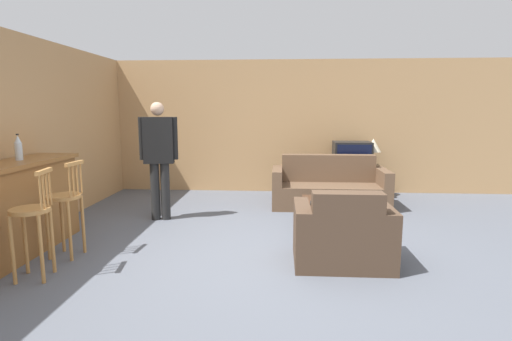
{
  "coord_description": "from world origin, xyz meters",
  "views": [
    {
      "loc": [
        0.14,
        -4.27,
        1.66
      ],
      "look_at": [
        -0.19,
        0.91,
        0.85
      ],
      "focal_mm": 28.0,
      "sensor_mm": 36.0,
      "label": 1
    }
  ],
  "objects_px": {
    "tv": "(352,155)",
    "table_lamp": "(373,146)",
    "bar_chair_near": "(32,220)",
    "armchair_near": "(343,237)",
    "tv_unit": "(351,182)",
    "bar_chair_mid": "(65,205)",
    "person_by_window": "(159,154)",
    "book_on_table": "(317,203)",
    "bottle": "(18,148)",
    "coffee_table": "(324,206)",
    "couch_far": "(329,189)"
  },
  "relations": [
    {
      "from": "person_by_window",
      "to": "couch_far",
      "type": "bearing_deg",
      "value": 20.91
    },
    {
      "from": "bar_chair_near",
      "to": "bottle",
      "type": "xyz_separation_m",
      "value": [
        -0.61,
        0.77,
        0.62
      ]
    },
    {
      "from": "armchair_near",
      "to": "couch_far",
      "type": "bearing_deg",
      "value": 86.51
    },
    {
      "from": "armchair_near",
      "to": "person_by_window",
      "type": "height_order",
      "value": "person_by_window"
    },
    {
      "from": "book_on_table",
      "to": "person_by_window",
      "type": "height_order",
      "value": "person_by_window"
    },
    {
      "from": "bar_chair_mid",
      "to": "coffee_table",
      "type": "relative_size",
      "value": 1.04
    },
    {
      "from": "couch_far",
      "to": "tv_unit",
      "type": "distance_m",
      "value": 0.95
    },
    {
      "from": "couch_far",
      "to": "bottle",
      "type": "distance_m",
      "value": 4.6
    },
    {
      "from": "coffee_table",
      "to": "table_lamp",
      "type": "bearing_deg",
      "value": 62.09
    },
    {
      "from": "coffee_table",
      "to": "tv",
      "type": "distance_m",
      "value": 2.29
    },
    {
      "from": "couch_far",
      "to": "table_lamp",
      "type": "bearing_deg",
      "value": 42.08
    },
    {
      "from": "tv",
      "to": "book_on_table",
      "type": "distance_m",
      "value": 2.4
    },
    {
      "from": "bar_chair_near",
      "to": "coffee_table",
      "type": "relative_size",
      "value": 1.04
    },
    {
      "from": "tv",
      "to": "table_lamp",
      "type": "relative_size",
      "value": 1.25
    },
    {
      "from": "couch_far",
      "to": "person_by_window",
      "type": "bearing_deg",
      "value": -159.09
    },
    {
      "from": "bar_chair_mid",
      "to": "book_on_table",
      "type": "distance_m",
      "value": 3.13
    },
    {
      "from": "person_by_window",
      "to": "book_on_table",
      "type": "bearing_deg",
      "value": -9.94
    },
    {
      "from": "armchair_near",
      "to": "tv",
      "type": "relative_size",
      "value": 1.49
    },
    {
      "from": "armchair_near",
      "to": "coffee_table",
      "type": "distance_m",
      "value": 1.3
    },
    {
      "from": "bar_chair_mid",
      "to": "tv_unit",
      "type": "height_order",
      "value": "bar_chair_mid"
    },
    {
      "from": "bar_chair_near",
      "to": "armchair_near",
      "type": "distance_m",
      "value": 3.13
    },
    {
      "from": "bar_chair_near",
      "to": "tv_unit",
      "type": "relative_size",
      "value": 0.97
    },
    {
      "from": "bar_chair_near",
      "to": "table_lamp",
      "type": "xyz_separation_m",
      "value": [
        4.12,
        3.97,
        0.37
      ]
    },
    {
      "from": "bar_chair_mid",
      "to": "person_by_window",
      "type": "xyz_separation_m",
      "value": [
        0.59,
        1.56,
        0.41
      ]
    },
    {
      "from": "couch_far",
      "to": "tv",
      "type": "distance_m",
      "value": 1.07
    },
    {
      "from": "bottle",
      "to": "couch_far",
      "type": "bearing_deg",
      "value": 32.0
    },
    {
      "from": "tv",
      "to": "bar_chair_mid",
      "type": "bearing_deg",
      "value": -137.86
    },
    {
      "from": "bar_chair_near",
      "to": "armchair_near",
      "type": "relative_size",
      "value": 1.06
    },
    {
      "from": "tv",
      "to": "table_lamp",
      "type": "bearing_deg",
      "value": 0.45
    },
    {
      "from": "bar_chair_mid",
      "to": "bottle",
      "type": "xyz_separation_m",
      "value": [
        -0.61,
        0.17,
        0.62
      ]
    },
    {
      "from": "tv",
      "to": "bottle",
      "type": "height_order",
      "value": "bottle"
    },
    {
      "from": "table_lamp",
      "to": "person_by_window",
      "type": "distance_m",
      "value": 3.96
    },
    {
      "from": "couch_far",
      "to": "book_on_table",
      "type": "relative_size",
      "value": 9.83
    },
    {
      "from": "tv_unit",
      "to": "book_on_table",
      "type": "relative_size",
      "value": 5.66
    },
    {
      "from": "coffee_table",
      "to": "tv_unit",
      "type": "bearing_deg",
      "value": 70.94
    },
    {
      "from": "tv_unit",
      "to": "person_by_window",
      "type": "xyz_separation_m",
      "value": [
        -3.13,
        -1.81,
        0.72
      ]
    },
    {
      "from": "bar_chair_mid",
      "to": "couch_far",
      "type": "distance_m",
      "value": 4.13
    },
    {
      "from": "coffee_table",
      "to": "tv",
      "type": "height_order",
      "value": "tv"
    },
    {
      "from": "armchair_near",
      "to": "tv",
      "type": "height_order",
      "value": "tv"
    },
    {
      "from": "bottle",
      "to": "table_lamp",
      "type": "distance_m",
      "value": 5.71
    },
    {
      "from": "person_by_window",
      "to": "bar_chair_near",
      "type": "bearing_deg",
      "value": -105.38
    },
    {
      "from": "table_lamp",
      "to": "person_by_window",
      "type": "height_order",
      "value": "person_by_window"
    },
    {
      "from": "tv_unit",
      "to": "table_lamp",
      "type": "height_order",
      "value": "table_lamp"
    },
    {
      "from": "bottle",
      "to": "bar_chair_near",
      "type": "bearing_deg",
      "value": -51.94
    },
    {
      "from": "table_lamp",
      "to": "bottle",
      "type": "bearing_deg",
      "value": -145.88
    },
    {
      "from": "bar_chair_mid",
      "to": "table_lamp",
      "type": "distance_m",
      "value": 5.34
    },
    {
      "from": "bar_chair_near",
      "to": "bottle",
      "type": "distance_m",
      "value": 1.16
    },
    {
      "from": "tv_unit",
      "to": "person_by_window",
      "type": "bearing_deg",
      "value": -149.95
    },
    {
      "from": "bar_chair_mid",
      "to": "armchair_near",
      "type": "relative_size",
      "value": 1.06
    },
    {
      "from": "armchair_near",
      "to": "table_lamp",
      "type": "height_order",
      "value": "table_lamp"
    }
  ]
}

